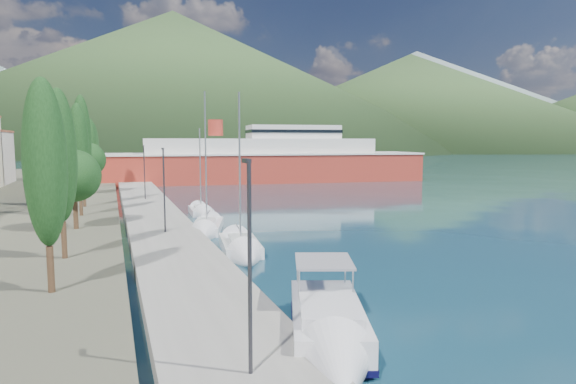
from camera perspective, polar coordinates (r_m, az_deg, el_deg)
name	(u,v)px	position (r m, az deg, el deg)	size (l,w,h in m)	color
ground	(158,167)	(140.68, -15.11, 2.86)	(1400.00, 1400.00, 0.00)	#153A4C
quay	(153,216)	(46.58, -15.70, -2.73)	(5.00, 88.00, 0.80)	gray
hills_far	(229,88)	(660.01, -7.03, 12.11)	(1480.00, 900.00, 180.00)	gray
hills_near	(250,90)	(409.84, -4.56, 11.90)	(1010.00, 520.00, 115.00)	#335028
tree_row	(83,156)	(52.91, -23.16, 3.98)	(4.22, 64.07, 11.25)	#47301E
lamp_posts	(165,187)	(35.04, -14.41, 0.54)	(0.15, 44.38, 6.06)	#2D2D33
motor_cruiser	(331,342)	(17.16, 5.12, -17.29)	(5.48, 9.29, 3.30)	black
sailboat_near	(244,253)	(30.79, -5.29, -7.17)	(3.39, 8.17, 11.40)	silver
sailboat_mid	(205,232)	(38.16, -9.82, -4.66)	(4.47, 8.71, 12.13)	silver
sailboat_far	(203,213)	(47.89, -10.08, -2.52)	(2.34, 6.48, 9.40)	silver
ferry	(262,162)	(87.80, -3.08, 3.59)	(59.91, 19.25, 11.69)	#AD3224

